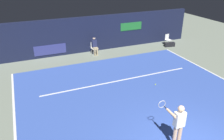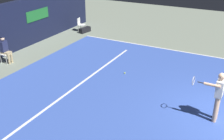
% 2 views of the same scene
% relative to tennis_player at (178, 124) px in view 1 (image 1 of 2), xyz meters
% --- Properties ---
extents(ground_plane, '(33.63, 33.63, 0.00)m').
position_rel_tennis_player_xyz_m(ground_plane, '(0.30, 3.60, -0.99)').
color(ground_plane, gray).
extents(court_surface, '(11.20, 10.10, 0.01)m').
position_rel_tennis_player_xyz_m(court_surface, '(0.30, 3.60, -0.98)').
color(court_surface, '#3856B2').
rests_on(court_surface, ground).
extents(line_sideline_left, '(0.10, 10.10, 0.01)m').
position_rel_tennis_player_xyz_m(line_sideline_left, '(5.84, 3.60, -0.97)').
color(line_sideline_left, white).
rests_on(line_sideline_left, court_surface).
extents(line_sideline_right, '(0.10, 10.10, 0.01)m').
position_rel_tennis_player_xyz_m(line_sideline_right, '(-5.25, 3.60, -0.97)').
color(line_sideline_right, white).
rests_on(line_sideline_right, court_surface).
extents(line_service, '(8.73, 0.10, 0.01)m').
position_rel_tennis_player_xyz_m(line_service, '(0.30, 5.37, -0.97)').
color(line_service, white).
rests_on(line_service, court_surface).
extents(back_wall, '(16.83, 0.33, 2.60)m').
position_rel_tennis_player_xyz_m(back_wall, '(0.29, 10.74, 0.31)').
color(back_wall, '#141933').
rests_on(back_wall, ground).
extents(tennis_player, '(0.59, 0.94, 1.73)m').
position_rel_tennis_player_xyz_m(tennis_player, '(0.00, 0.00, 0.00)').
color(tennis_player, '#DBAD89').
rests_on(tennis_player, ground).
extents(line_judge_on_chair, '(0.47, 0.55, 1.32)m').
position_rel_tennis_player_xyz_m(line_judge_on_chair, '(0.38, 9.86, -0.30)').
color(line_judge_on_chair, white).
rests_on(line_judge_on_chair, ground).
extents(courtside_chair_near, '(0.51, 0.49, 0.88)m').
position_rel_tennis_player_xyz_m(courtside_chair_near, '(6.55, 9.61, -0.49)').
color(courtside_chair_near, white).
rests_on(courtside_chair_near, ground).
extents(tennis_ball, '(0.07, 0.07, 0.07)m').
position_rel_tennis_player_xyz_m(tennis_ball, '(1.87, 4.16, -0.94)').
color(tennis_ball, '#CCE033').
rests_on(tennis_ball, court_surface).
extents(equipment_bag, '(0.88, 0.46, 0.32)m').
position_rel_tennis_player_xyz_m(equipment_bag, '(6.47, 9.24, -0.83)').
color(equipment_bag, black).
rests_on(equipment_bag, ground).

